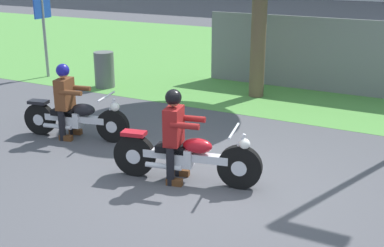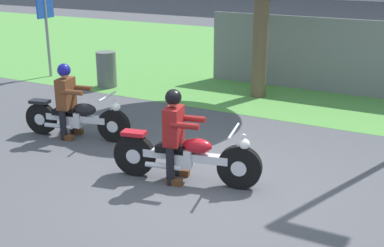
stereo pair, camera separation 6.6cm
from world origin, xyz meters
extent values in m
plane|color=#4C4C51|center=(0.00, 0.00, 0.00)|extent=(120.00, 120.00, 0.00)
cube|color=#549342|center=(0.00, 9.42, 0.00)|extent=(60.00, 12.00, 0.01)
cylinder|color=black|center=(0.47, 0.13, 0.32)|extent=(0.66, 0.25, 0.65)
cylinder|color=silver|center=(0.47, 0.13, 0.32)|extent=(0.25, 0.18, 0.23)
cylinder|color=black|center=(-1.11, -0.19, 0.32)|extent=(0.66, 0.25, 0.65)
cylinder|color=silver|center=(-1.11, -0.19, 0.32)|extent=(0.25, 0.18, 0.23)
cube|color=silver|center=(-0.32, -0.03, 0.40)|extent=(1.30, 0.40, 0.12)
cube|color=silver|center=(-0.37, -0.04, 0.38)|extent=(0.36, 0.30, 0.28)
ellipsoid|color=#B2141E|center=(-0.14, 0.01, 0.58)|extent=(0.48, 0.32, 0.22)
cube|color=black|center=(-0.54, -0.07, 0.50)|extent=(0.48, 0.32, 0.10)
cube|color=#B2141E|center=(-1.11, -0.19, 0.68)|extent=(0.39, 0.27, 0.06)
cylinder|color=silver|center=(0.42, 0.12, 0.57)|extent=(0.26, 0.10, 0.53)
cylinder|color=silver|center=(0.37, 0.11, 0.86)|extent=(0.17, 0.65, 0.04)
sphere|color=white|center=(0.53, 0.15, 0.68)|extent=(0.16, 0.16, 0.16)
cylinder|color=silver|center=(-0.59, -0.23, 0.26)|extent=(0.55, 0.19, 0.08)
cylinder|color=black|center=(-0.53, 0.11, 0.29)|extent=(0.12, 0.12, 0.57)
cube|color=#593319|center=(-0.47, 0.12, 0.05)|extent=(0.26, 0.15, 0.10)
cylinder|color=black|center=(-0.46, -0.24, 0.29)|extent=(0.12, 0.12, 0.57)
cube|color=#593319|center=(-0.40, -0.23, 0.05)|extent=(0.26, 0.15, 0.10)
cube|color=maroon|center=(-0.50, -0.07, 0.85)|extent=(0.29, 0.42, 0.56)
cylinder|color=maroon|center=(-0.32, 0.14, 0.93)|extent=(0.43, 0.17, 0.09)
cylinder|color=maroon|center=(-0.25, -0.19, 0.93)|extent=(0.43, 0.17, 0.09)
sphere|color=#996B4C|center=(-0.50, -0.07, 1.25)|extent=(0.20, 0.20, 0.20)
sphere|color=black|center=(-0.50, -0.07, 1.28)|extent=(0.24, 0.24, 0.24)
cylinder|color=black|center=(-2.28, 0.84, 0.30)|extent=(0.61, 0.24, 0.60)
cylinder|color=silver|center=(-2.28, 0.84, 0.30)|extent=(0.23, 0.18, 0.21)
cylinder|color=black|center=(-3.73, 0.54, 0.30)|extent=(0.61, 0.24, 0.60)
cylinder|color=silver|center=(-3.73, 0.54, 0.30)|extent=(0.23, 0.18, 0.21)
cube|color=silver|center=(-3.00, 0.69, 0.38)|extent=(1.19, 0.38, 0.12)
cube|color=silver|center=(-3.05, 0.68, 0.36)|extent=(0.36, 0.30, 0.28)
ellipsoid|color=black|center=(-2.83, 0.72, 0.56)|extent=(0.48, 0.32, 0.22)
cube|color=black|center=(-3.22, 0.64, 0.48)|extent=(0.48, 0.32, 0.10)
cube|color=black|center=(-3.73, 0.54, 0.63)|extent=(0.39, 0.27, 0.06)
cylinder|color=silver|center=(-2.33, 0.83, 0.55)|extent=(0.26, 0.10, 0.53)
cylinder|color=silver|center=(-2.38, 0.82, 0.84)|extent=(0.17, 0.65, 0.04)
sphere|color=white|center=(-2.22, 0.85, 0.66)|extent=(0.16, 0.16, 0.16)
cylinder|color=silver|center=(-3.27, 0.49, 0.24)|extent=(0.55, 0.19, 0.08)
cylinder|color=black|center=(-3.22, 0.83, 0.28)|extent=(0.12, 0.12, 0.55)
cube|color=#593319|center=(-3.16, 0.84, 0.05)|extent=(0.26, 0.15, 0.10)
cylinder|color=black|center=(-3.14, 0.47, 0.28)|extent=(0.12, 0.12, 0.55)
cube|color=#593319|center=(-3.08, 0.49, 0.05)|extent=(0.26, 0.15, 0.10)
cube|color=brown|center=(-3.18, 0.65, 0.83)|extent=(0.29, 0.42, 0.56)
cylinder|color=brown|center=(-3.00, 0.86, 0.91)|extent=(0.43, 0.17, 0.09)
cylinder|color=brown|center=(-2.93, 0.53, 0.91)|extent=(0.43, 0.17, 0.09)
sphere|color=tan|center=(-3.18, 0.65, 1.23)|extent=(0.20, 0.20, 0.20)
sphere|color=navy|center=(-3.18, 0.65, 1.26)|extent=(0.24, 0.24, 0.24)
cylinder|color=brown|center=(-1.12, 4.99, 1.46)|extent=(0.35, 0.35, 2.93)
cylinder|color=#595E5B|center=(-4.85, 4.00, 0.45)|extent=(0.50, 0.50, 0.90)
cylinder|color=gray|center=(-6.97, 4.21, 1.30)|extent=(0.08, 0.08, 2.60)
cube|color=#1E47B2|center=(-6.97, 4.21, 2.05)|extent=(0.04, 0.60, 0.90)
cube|color=slate|center=(0.63, 6.17, 0.90)|extent=(7.00, 0.06, 1.80)
camera|label=1|loc=(2.97, -6.08, 3.21)|focal=47.23mm
camera|label=2|loc=(3.03, -6.05, 3.21)|focal=47.23mm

